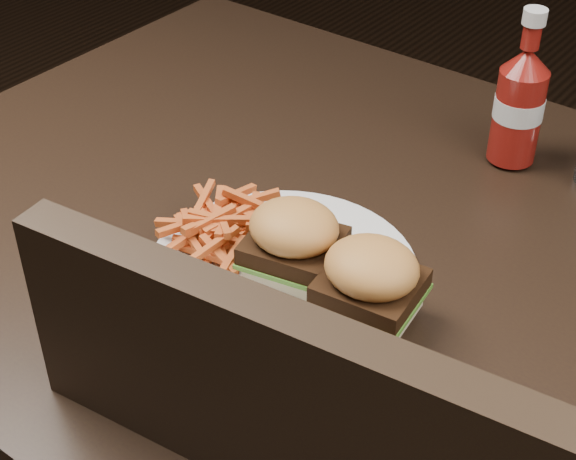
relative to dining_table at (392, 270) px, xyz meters
The scene contains 6 objects.
dining_table is the anchor object (origin of this frame).
plate 0.12m from the dining_table, 126.58° to the right, with size 0.27×0.27×0.01m, color white.
sandwich_half_a 0.12m from the dining_table, 120.36° to the right, with size 0.08×0.07×0.02m, color beige.
sandwich_half_b 0.11m from the dining_table, 70.71° to the right, with size 0.08×0.07×0.02m, color beige.
fries_pile 0.18m from the dining_table, 143.53° to the right, with size 0.10×0.10×0.04m, color #C53D1C, non-canonical shape.
ketchup_bottle 0.25m from the dining_table, 86.73° to the left, with size 0.06×0.06×0.11m, color maroon.
Camera 1 is at (0.34, -0.62, 1.31)m, focal length 55.00 mm.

